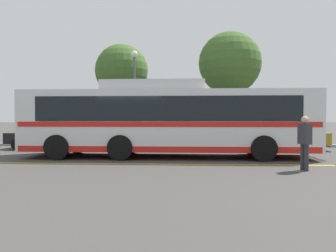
# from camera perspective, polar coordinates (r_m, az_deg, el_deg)

# --- Properties ---
(ground_plane) EXTENTS (220.00, 220.00, 0.00)m
(ground_plane) POSITION_cam_1_polar(r_m,az_deg,el_deg) (13.98, -6.02, -5.42)
(ground_plane) COLOR #423F3D
(lane_strip_0) EXTENTS (32.03, 0.20, 0.01)m
(lane_strip_0) POSITION_cam_1_polar(r_m,az_deg,el_deg) (11.81, -0.58, -6.66)
(lane_strip_0) COLOR gold
(lane_strip_0) RESTS_ON ground_plane
(curb_strip) EXTENTS (40.03, 0.36, 0.15)m
(curb_strip) POSITION_cam_1_polar(r_m,az_deg,el_deg) (19.12, 0.84, -3.35)
(curb_strip) COLOR #99999E
(curb_strip) RESTS_ON ground_plane
(transit_bus) EXTENTS (12.36, 2.80, 3.20)m
(transit_bus) POSITION_cam_1_polar(r_m,az_deg,el_deg) (13.89, -0.08, 1.20)
(transit_bus) COLOR silver
(transit_bus) RESTS_ON ground_plane
(parked_car_1) EXTENTS (4.22, 2.27, 1.37)m
(parked_car_1) POSITION_cam_1_polar(r_m,az_deg,el_deg) (18.80, -20.10, -1.62)
(parked_car_1) COLOR black
(parked_car_1) RESTS_ON ground_plane
(parked_car_2) EXTENTS (4.53, 2.05, 1.35)m
(parked_car_2) POSITION_cam_1_polar(r_m,az_deg,el_deg) (17.45, -1.93, -1.75)
(parked_car_2) COLOR black
(parked_car_2) RESTS_ON ground_plane
(parked_car_3) EXTENTS (4.10, 1.99, 1.46)m
(parked_car_3) POSITION_cam_1_polar(r_m,az_deg,el_deg) (18.12, 19.56, -1.62)
(parked_car_3) COLOR olive
(parked_car_3) RESTS_ON ground_plane
(pedestrian_1) EXTENTS (0.35, 0.47, 1.72)m
(pedestrian_1) POSITION_cam_1_polar(r_m,az_deg,el_deg) (11.15, 22.70, -2.20)
(pedestrian_1) COLOR #2D2D33
(pedestrian_1) RESTS_ON ground_plane
(street_lamp) EXTENTS (0.41, 0.41, 5.71)m
(street_lamp) POSITION_cam_1_polar(r_m,az_deg,el_deg) (19.97, -5.85, 7.50)
(street_lamp) COLOR #59595E
(street_lamp) RESTS_ON ground_plane
(tree_0) EXTENTS (4.10, 4.10, 7.32)m
(tree_0) POSITION_cam_1_polar(r_m,az_deg,el_deg) (22.31, 10.71, 10.67)
(tree_0) COLOR #513823
(tree_0) RESTS_ON ground_plane
(tree_1) EXTENTS (3.65, 3.65, 6.76)m
(tree_1) POSITION_cam_1_polar(r_m,az_deg,el_deg) (23.18, -8.06, 9.46)
(tree_1) COLOR #513823
(tree_1) RESTS_ON ground_plane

